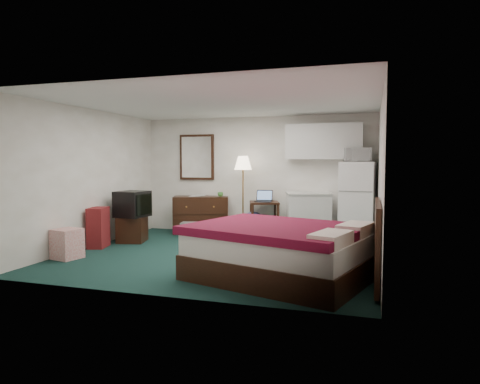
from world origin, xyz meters
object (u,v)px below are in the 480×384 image
(floor_lamp, at_px, (243,196))
(tv_stand, at_px, (132,229))
(bed, at_px, (280,252))
(kitchen_counter, at_px, (308,217))
(desk, at_px, (264,219))
(fridge, at_px, (358,202))
(dresser, at_px, (201,215))
(suitcase, at_px, (98,227))

(floor_lamp, relative_size, tv_stand, 3.10)
(floor_lamp, bearing_deg, bed, -64.47)
(kitchen_counter, xyz_separation_m, tv_stand, (-3.22, -1.29, -0.21))
(floor_lamp, height_order, desk, floor_lamp)
(kitchen_counter, height_order, fridge, fridge)
(kitchen_counter, xyz_separation_m, bed, (0.06, -2.99, -0.11))
(dresser, xyz_separation_m, fridge, (3.29, -0.10, 0.37))
(kitchen_counter, distance_m, tv_stand, 3.47)
(floor_lamp, bearing_deg, dresser, 173.63)
(fridge, distance_m, suitcase, 4.88)
(kitchen_counter, height_order, bed, kitchen_counter)
(dresser, height_order, bed, dresser)
(kitchen_counter, relative_size, suitcase, 1.26)
(kitchen_counter, height_order, suitcase, kitchen_counter)
(tv_stand, bearing_deg, bed, -42.44)
(fridge, height_order, suitcase, fridge)
(desk, relative_size, fridge, 0.47)
(bed, relative_size, suitcase, 3.02)
(kitchen_counter, distance_m, fridge, 1.01)
(floor_lamp, bearing_deg, fridge, 0.29)
(floor_lamp, bearing_deg, kitchen_counter, 1.77)
(dresser, height_order, desk, dresser)
(dresser, relative_size, desk, 1.61)
(desk, bearing_deg, bed, -90.95)
(dresser, xyz_separation_m, bed, (2.39, -3.06, -0.05))
(fridge, bearing_deg, kitchen_counter, -175.13)
(floor_lamp, relative_size, fridge, 1.08)
(floor_lamp, distance_m, bed, 3.30)
(dresser, distance_m, bed, 3.88)
(desk, xyz_separation_m, kitchen_counter, (0.91, -0.02, 0.09))
(desk, bearing_deg, dresser, 159.28)
(kitchen_counter, relative_size, tv_stand, 1.69)
(floor_lamp, bearing_deg, desk, 7.97)
(dresser, xyz_separation_m, suitcase, (-1.18, -2.01, -0.04))
(floor_lamp, height_order, fridge, floor_lamp)
(fridge, distance_m, tv_stand, 4.39)
(kitchen_counter, bearing_deg, floor_lamp, 165.95)
(dresser, relative_size, suitcase, 1.62)
(tv_stand, height_order, suitcase, suitcase)
(suitcase, bearing_deg, fridge, 8.81)
(dresser, relative_size, floor_lamp, 0.70)
(kitchen_counter, distance_m, suitcase, 4.02)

